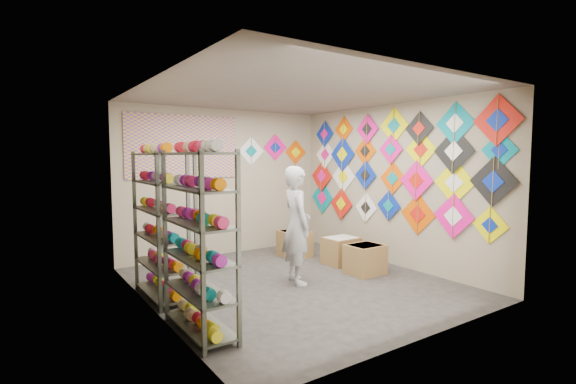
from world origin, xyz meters
TOP-DOWN VIEW (x-y plane):
  - ground at (0.00, 0.00)m, footprint 4.50×4.50m
  - room_walls at (0.00, 0.00)m, footprint 4.50×4.50m
  - shelf_rack_front at (-1.78, -0.85)m, footprint 0.40×1.10m
  - shelf_rack_back at (-1.78, 0.45)m, footprint 0.40×1.10m
  - string_spools at (-1.78, -0.20)m, footprint 0.12×2.36m
  - kite_wall_display at (1.98, -0.05)m, footprint 0.06×4.35m
  - back_wall_kites at (1.05, 2.24)m, footprint 1.58×0.02m
  - poster at (-0.80, 2.23)m, footprint 2.00×0.01m
  - shopkeeper at (0.04, -0.01)m, footprint 0.81×0.70m
  - carton_a at (1.20, -0.23)m, footprint 0.55×0.46m
  - carton_b at (1.29, 0.44)m, footprint 0.57×0.48m
  - carton_c at (0.94, 1.32)m, footprint 0.51×0.56m

SIDE VIEW (x-z plane):
  - ground at x=0.00m, z-range 0.00..0.00m
  - carton_b at x=1.29m, z-range 0.00..0.46m
  - carton_a at x=1.20m, z-range 0.00..0.46m
  - carton_c at x=0.94m, z-range 0.00..0.47m
  - shopkeeper at x=0.04m, z-range 0.00..1.69m
  - shelf_rack_front at x=-1.78m, z-range 0.00..1.90m
  - shelf_rack_back at x=-1.78m, z-range 0.00..1.90m
  - string_spools at x=-1.78m, z-range 0.99..1.11m
  - kite_wall_display at x=1.98m, z-range 0.60..2.67m
  - room_walls at x=0.00m, z-range -0.61..3.89m
  - back_wall_kites at x=1.05m, z-range 1.64..2.27m
  - poster at x=-0.80m, z-range 1.45..2.55m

